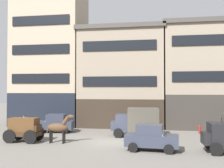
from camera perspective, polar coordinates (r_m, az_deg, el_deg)
ground_plane at (r=22.20m, az=-0.47°, el=-12.45°), size 120.00×120.00×0.00m
building_far_left at (r=34.38m, az=-13.23°, el=6.59°), size 8.79×6.77×17.97m
building_center_left at (r=31.79m, az=2.25°, el=1.51°), size 10.25×6.77×11.69m
building_center_right at (r=32.08m, az=18.99°, el=1.82°), size 9.04×6.77×11.97m
cargo_wagon at (r=22.94m, az=-18.62°, el=-9.11°), size 2.92×1.54×1.98m
draft_horse at (r=21.74m, az=-11.61°, el=-9.26°), size 2.34×0.62×2.30m
delivery_truck_far at (r=24.46m, az=5.45°, el=-8.05°), size 4.42×2.28×2.62m
sedan_dark at (r=18.98m, az=8.58°, el=-11.52°), size 3.83×2.14×1.83m
sedan_light at (r=27.36m, az=-12.35°, el=-8.40°), size 3.86×2.21×1.83m
pedestrian_officer at (r=27.61m, az=-18.67°, el=-8.15°), size 0.42×0.42×1.79m
fire_hydrant_curbside at (r=27.28m, az=18.64°, el=-9.41°), size 0.24×0.24×0.83m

